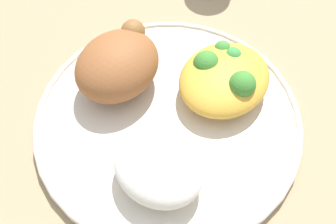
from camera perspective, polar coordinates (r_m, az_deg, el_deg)
The scene contains 5 objects.
ground_plane at distance 0.50m, azimuth -0.00°, elevation -1.57°, with size 2.00×2.00×0.00m, color #9C835F.
plate at distance 0.49m, azimuth -0.00°, elevation -1.10°, with size 0.30×0.30×0.01m.
roasted_chicken at distance 0.49m, azimuth -6.78°, elevation 6.09°, with size 0.11×0.09×0.06m.
rice_pile at distance 0.43m, azimuth -1.23°, elevation -7.33°, with size 0.08×0.09×0.04m, color white.
mac_cheese_with_broccoli at distance 0.49m, azimuth 7.33°, elevation 4.57°, with size 0.11×0.10×0.05m.
Camera 1 is at (-0.20, -0.17, 0.42)m, focal length 46.38 mm.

